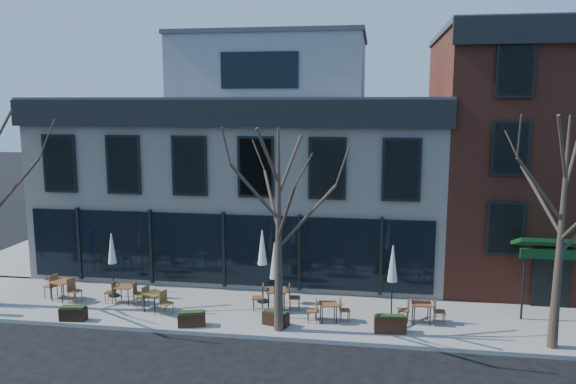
# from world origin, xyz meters

# --- Properties ---
(ground) EXTENTS (120.00, 120.00, 0.00)m
(ground) POSITION_xyz_m (0.00, 0.00, 0.00)
(ground) COLOR black
(ground) RESTS_ON ground
(sidewalk_front) EXTENTS (33.50, 4.70, 0.15)m
(sidewalk_front) POSITION_xyz_m (3.25, -2.15, 0.07)
(sidewalk_front) COLOR gray
(sidewalk_front) RESTS_ON ground
(sidewalk_side) EXTENTS (4.50, 12.00, 0.15)m
(sidewalk_side) POSITION_xyz_m (-11.25, 6.00, 0.07)
(sidewalk_side) COLOR gray
(sidewalk_side) RESTS_ON ground
(corner_building) EXTENTS (18.39, 10.39, 11.10)m
(corner_building) POSITION_xyz_m (0.07, 5.07, 4.72)
(corner_building) COLOR silver
(corner_building) RESTS_ON ground
(red_brick_building) EXTENTS (8.20, 11.78, 11.18)m
(red_brick_building) POSITION_xyz_m (13.00, 4.98, 5.64)
(red_brick_building) COLOR brown
(red_brick_building) RESTS_ON ground
(tree_mid) EXTENTS (3.50, 3.55, 7.04)m
(tree_mid) POSITION_xyz_m (3.01, -3.90, 3.79)
(tree_mid) COLOR #382B21
(tree_mid) RESTS_ON sidewalk_front
(tree_right) EXTENTS (3.72, 3.77, 7.48)m
(tree_right) POSITION_xyz_m (12.01, -3.90, 4.02)
(tree_right) COLOR #382B21
(tree_right) RESTS_ON sidewalk_front
(cafe_set_0) EXTENTS (1.88, 1.00, 0.97)m
(cafe_set_0) POSITION_xyz_m (-6.08, -2.30, 0.65)
(cafe_set_0) COLOR brown
(cafe_set_0) RESTS_ON sidewalk_front
(cafe_set_1) EXTENTS (1.62, 0.66, 0.85)m
(cafe_set_1) POSITION_xyz_m (-3.47, -2.24, 0.59)
(cafe_set_1) COLOR brown
(cafe_set_1) RESTS_ON sidewalk_front
(cafe_set_2) EXTENTS (1.72, 1.04, 0.89)m
(cafe_set_2) POSITION_xyz_m (-1.96, -2.90, 0.61)
(cafe_set_2) COLOR brown
(cafe_set_2) RESTS_ON sidewalk_front
(cafe_set_3) EXTENTS (1.92, 0.87, 0.99)m
(cafe_set_3) POSITION_xyz_m (2.58, -2.03, 0.66)
(cafe_set_3) COLOR brown
(cafe_set_3) RESTS_ON sidewalk_front
(cafe_set_4) EXTENTS (1.64, 0.76, 0.84)m
(cafe_set_4) POSITION_xyz_m (4.64, -2.87, 0.58)
(cafe_set_4) COLOR brown
(cafe_set_4) RESTS_ON sidewalk_front
(cafe_set_5) EXTENTS (1.73, 0.72, 0.91)m
(cafe_set_5) POSITION_xyz_m (7.95, -2.46, 0.62)
(cafe_set_5) COLOR brown
(cafe_set_5) RESTS_ON sidewalk_front
(umbrella_0) EXTENTS (0.42, 0.42, 2.64)m
(umbrella_0) POSITION_xyz_m (-4.25, -1.56, 2.01)
(umbrella_0) COLOR black
(umbrella_0) RESTS_ON sidewalk_front
(umbrella_2) EXTENTS (0.47, 0.47, 2.91)m
(umbrella_2) POSITION_xyz_m (1.89, -1.26, 2.21)
(umbrella_2) COLOR black
(umbrella_2) RESTS_ON sidewalk_front
(umbrella_3) EXTENTS (0.45, 0.45, 2.84)m
(umbrella_3) POSITION_xyz_m (2.66, -2.79, 2.15)
(umbrella_3) COLOR black
(umbrella_3) RESTS_ON sidewalk_front
(umbrella_4) EXTENTS (0.45, 0.45, 2.81)m
(umbrella_4) POSITION_xyz_m (6.89, -2.43, 2.13)
(umbrella_4) COLOR black
(umbrella_4) RESTS_ON sidewalk_front
(planter_0) EXTENTS (0.98, 0.48, 0.53)m
(planter_0) POSITION_xyz_m (-4.54, -4.20, 0.41)
(planter_0) COLOR black
(planter_0) RESTS_ON sidewalk_front
(planter_1) EXTENTS (1.03, 0.65, 0.54)m
(planter_1) POSITION_xyz_m (-0.11, -4.04, 0.42)
(planter_1) COLOR #331F11
(planter_1) RESTS_ON sidewalk_front
(planter_2) EXTENTS (1.01, 0.65, 0.52)m
(planter_2) POSITION_xyz_m (2.82, -3.50, 0.41)
(planter_2) COLOR black
(planter_2) RESTS_ON sidewalk_front
(planter_3) EXTENTS (1.12, 0.53, 0.61)m
(planter_3) POSITION_xyz_m (6.83, -3.50, 0.45)
(planter_3) COLOR #321B10
(planter_3) RESTS_ON sidewalk_front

